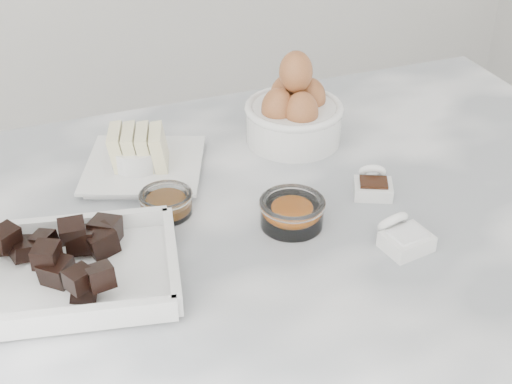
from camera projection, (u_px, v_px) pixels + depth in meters
marble_slab at (250, 245)px, 0.92m from camera, size 1.20×0.80×0.04m
chocolate_dish at (72, 265)px, 0.82m from camera, size 0.27×0.23×0.06m
butter_plate at (141, 158)px, 1.03m from camera, size 0.22×0.22×0.07m
sugar_ramekin at (138, 158)px, 1.02m from camera, size 0.07×0.07×0.04m
egg_bowl at (294, 113)px, 1.09m from camera, size 0.15×0.15×0.15m
honey_bowl at (166, 202)px, 0.94m from camera, size 0.07×0.07×0.03m
zest_bowl at (292, 211)px, 0.92m from camera, size 0.09×0.09×0.04m
vanilla_spoon at (373, 184)px, 0.99m from camera, size 0.07×0.08×0.04m
salt_spoon at (403, 236)px, 0.88m from camera, size 0.06×0.08×0.04m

